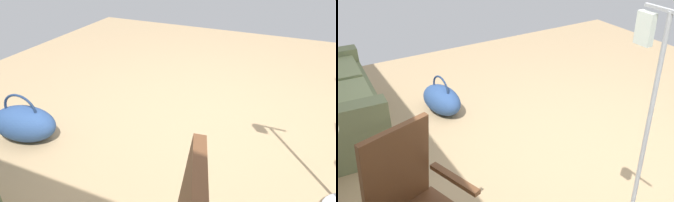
% 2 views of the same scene
% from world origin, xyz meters
% --- Properties ---
extents(ground_plane, '(6.29, 6.29, 0.00)m').
position_xyz_m(ground_plane, '(0.00, 0.00, 0.00)').
color(ground_plane, tan).
extents(duffel_bag, '(0.60, 0.40, 0.43)m').
position_xyz_m(duffel_bag, '(1.36, 0.78, 0.15)').
color(duffel_bag, '#2D4C84').
rests_on(duffel_bag, ground).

